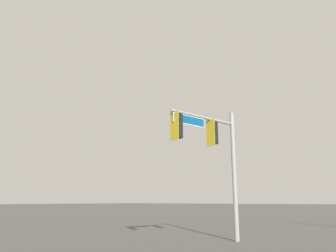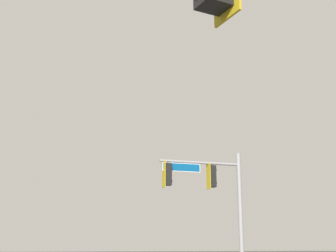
% 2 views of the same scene
% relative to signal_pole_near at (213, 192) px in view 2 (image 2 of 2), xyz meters
% --- Properties ---
extents(signal_pole_near, '(4.34, 1.15, 6.44)m').
position_rel_signal_pole_near_xyz_m(signal_pole_near, '(0.00, 0.00, 0.00)').
color(signal_pole_near, gray).
rests_on(signal_pole_near, ground_plane).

